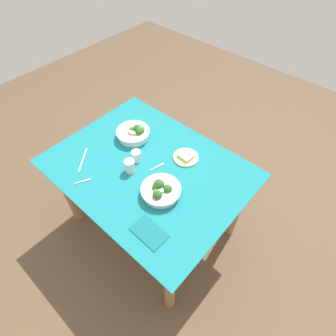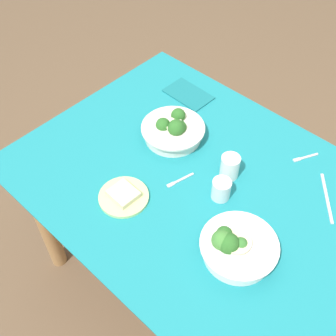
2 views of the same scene
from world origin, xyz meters
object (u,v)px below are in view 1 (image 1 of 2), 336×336
(fork_by_far_bowl, at_px, (158,167))
(fork_by_near_bowl, at_px, (84,181))
(water_glass_center, at_px, (136,156))
(napkin_folded_upper, at_px, (149,232))
(bread_side_plate, at_px, (186,157))
(broccoli_bowl_near, at_px, (161,191))
(water_glass_side, at_px, (130,166))
(table_knife_left, at_px, (83,160))
(broccoli_bowl_far, at_px, (134,133))

(fork_by_far_bowl, bearing_deg, fork_by_near_bowl, 160.75)
(water_glass_center, distance_m, napkin_folded_upper, 0.54)
(bread_side_plate, relative_size, napkin_folded_upper, 0.87)
(bread_side_plate, distance_m, napkin_folded_upper, 0.59)
(broccoli_bowl_near, distance_m, water_glass_side, 0.27)
(water_glass_center, height_order, table_knife_left, water_glass_center)
(fork_by_far_bowl, relative_size, table_knife_left, 0.52)
(broccoli_bowl_near, height_order, fork_by_far_bowl, broccoli_bowl_near)
(broccoli_bowl_far, bearing_deg, napkin_folded_upper, -38.02)
(water_glass_center, distance_m, table_knife_left, 0.36)
(broccoli_bowl_far, relative_size, table_knife_left, 1.13)
(broccoli_bowl_far, distance_m, napkin_folded_upper, 0.76)
(broccoli_bowl_near, height_order, table_knife_left, broccoli_bowl_near)
(table_knife_left, distance_m, napkin_folded_upper, 0.71)
(water_glass_side, bearing_deg, fork_by_far_bowl, 52.08)
(water_glass_center, relative_size, fork_by_far_bowl, 0.70)
(bread_side_plate, relative_size, fork_by_near_bowl, 1.79)
(table_knife_left, relative_size, napkin_folded_upper, 1.08)
(water_glass_side, bearing_deg, table_knife_left, -154.37)
(water_glass_side, distance_m, table_knife_left, 0.34)
(broccoli_bowl_far, distance_m, table_knife_left, 0.40)
(water_glass_side, bearing_deg, broccoli_bowl_far, 131.13)
(bread_side_plate, bearing_deg, fork_by_near_bowl, -121.26)
(broccoli_bowl_far, height_order, broccoli_bowl_near, broccoli_bowl_far)
(broccoli_bowl_far, xyz_separation_m, broccoli_bowl_near, (0.48, -0.24, -0.00))
(broccoli_bowl_near, height_order, bread_side_plate, broccoli_bowl_near)
(bread_side_plate, bearing_deg, water_glass_side, -121.36)
(broccoli_bowl_far, xyz_separation_m, bread_side_plate, (0.40, 0.09, -0.03))
(water_glass_side, bearing_deg, water_glass_center, 112.20)
(bread_side_plate, height_order, fork_by_far_bowl, bread_side_plate)
(broccoli_bowl_near, xyz_separation_m, fork_by_near_bowl, (-0.43, -0.25, -0.03))
(broccoli_bowl_far, relative_size, broccoli_bowl_near, 0.99)
(fork_by_far_bowl, xyz_separation_m, fork_by_near_bowl, (-0.26, -0.39, 0.00))
(table_knife_left, bearing_deg, napkin_folded_upper, -135.74)
(napkin_folded_upper, bearing_deg, broccoli_bowl_near, 118.52)
(water_glass_side, distance_m, fork_by_far_bowl, 0.18)
(broccoli_bowl_far, height_order, table_knife_left, broccoli_bowl_far)
(fork_by_far_bowl, bearing_deg, table_knife_left, 139.08)
(water_glass_center, bearing_deg, bread_side_plate, 44.82)
(fork_by_far_bowl, bearing_deg, napkin_folded_upper, -128.13)
(broccoli_bowl_near, distance_m, bread_side_plate, 0.34)
(fork_by_near_bowl, bearing_deg, water_glass_center, 8.78)
(napkin_folded_upper, bearing_deg, broccoli_bowl_far, 141.98)
(fork_by_far_bowl, relative_size, napkin_folded_upper, 0.56)
(water_glass_side, relative_size, napkin_folded_upper, 0.46)
(fork_by_near_bowl, xyz_separation_m, table_knife_left, (-0.15, 0.11, -0.00))
(fork_by_far_bowl, xyz_separation_m, napkin_folded_upper, (0.29, -0.37, 0.00))
(broccoli_bowl_far, height_order, napkin_folded_upper, broccoli_bowl_far)
(water_glass_side, relative_size, fork_by_far_bowl, 0.82)
(fork_by_near_bowl, bearing_deg, bread_side_plate, -3.77)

